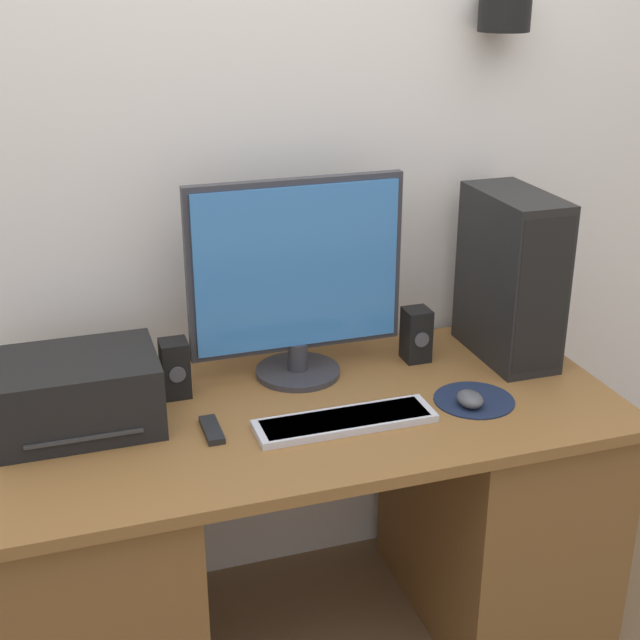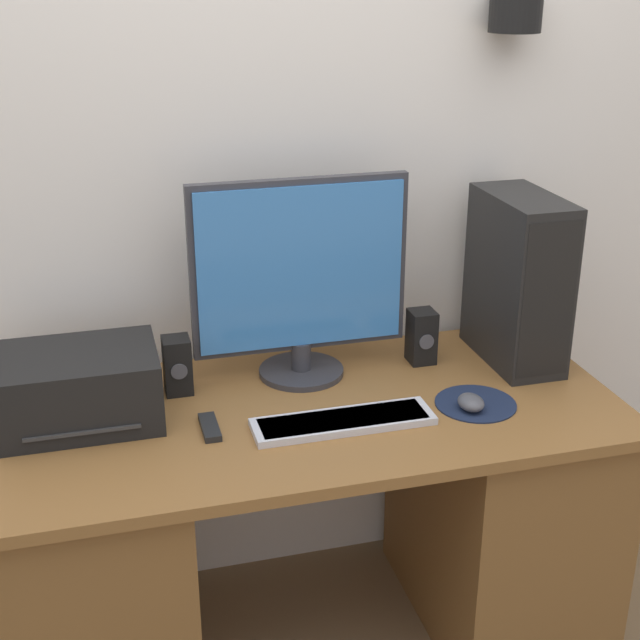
% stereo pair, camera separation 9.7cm
% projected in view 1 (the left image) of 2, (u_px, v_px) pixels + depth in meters
% --- Properties ---
extents(wall_back, '(6.40, 0.19, 2.70)m').
position_uv_depth(wall_back, '(261.00, 136.00, 2.37)').
color(wall_back, white).
rests_on(wall_back, ground_plane).
extents(desk, '(1.57, 0.73, 0.75)m').
position_uv_depth(desk, '(309.00, 528.00, 2.36)').
color(desk, brown).
rests_on(desk, ground_plane).
extents(monitor, '(0.57, 0.23, 0.54)m').
position_uv_depth(monitor, '(297.00, 276.00, 2.30)').
color(monitor, '#333338').
rests_on(monitor, desk).
extents(keyboard, '(0.44, 0.12, 0.02)m').
position_uv_depth(keyboard, '(345.00, 421.00, 2.15)').
color(keyboard, silver).
rests_on(keyboard, desk).
extents(mousepad, '(0.21, 0.21, 0.00)m').
position_uv_depth(mousepad, '(474.00, 400.00, 2.26)').
color(mousepad, '#19233D').
rests_on(mousepad, desk).
extents(mouse, '(0.06, 0.08, 0.04)m').
position_uv_depth(mouse, '(470.00, 399.00, 2.22)').
color(mouse, '#4C4C51').
rests_on(mouse, mousepad).
extents(computer_tower, '(0.17, 0.34, 0.47)m').
position_uv_depth(computer_tower, '(511.00, 277.00, 2.44)').
color(computer_tower, black).
rests_on(computer_tower, desk).
extents(printer, '(0.38, 0.28, 0.18)m').
position_uv_depth(printer, '(78.00, 393.00, 2.11)').
color(printer, black).
rests_on(printer, desk).
extents(speaker_left, '(0.07, 0.08, 0.15)m').
position_uv_depth(speaker_left, '(175.00, 368.00, 2.26)').
color(speaker_left, black).
rests_on(speaker_left, desk).
extents(speaker_right, '(0.07, 0.08, 0.15)m').
position_uv_depth(speaker_right, '(416.00, 335.00, 2.47)').
color(speaker_right, black).
rests_on(speaker_right, desk).
extents(remote_control, '(0.04, 0.13, 0.02)m').
position_uv_depth(remote_control, '(212.00, 430.00, 2.11)').
color(remote_control, black).
rests_on(remote_control, desk).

